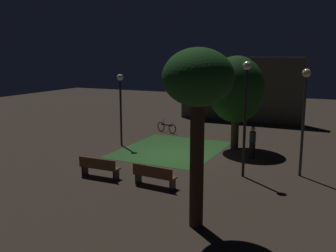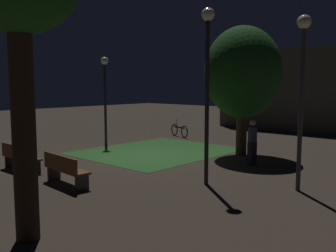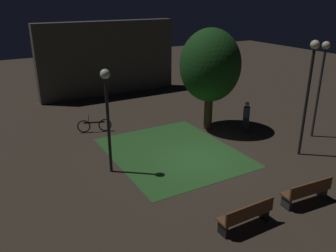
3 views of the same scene
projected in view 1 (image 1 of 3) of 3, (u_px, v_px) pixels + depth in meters
name	position (u px, v px, depth m)	size (l,w,h in m)	color
ground_plane	(171.00, 156.00, 19.66)	(60.00, 60.00, 0.00)	#3D3328
grass_lawn	(171.00, 150.00, 20.92)	(5.20, 6.25, 0.01)	#2D6028
bench_path_side	(99.00, 167.00, 16.11)	(1.80, 0.49, 0.88)	brown
bench_by_lamp	(154.00, 175.00, 15.01)	(1.83, 0.62, 0.88)	brown
tree_lawn_side	(198.00, 85.00, 10.88)	(2.07, 2.07, 5.40)	#2D2116
tree_left_canopy	(236.00, 90.00, 20.49)	(3.02, 3.02, 5.11)	#423021
lamp_post_near_wall	(304.00, 104.00, 15.86)	(0.36, 0.36, 4.60)	#333338
lamp_post_plaza_west	(120.00, 97.00, 21.34)	(0.36, 0.36, 4.09)	black
lamp_post_path_center	(246.00, 100.00, 15.75)	(0.36, 0.36, 4.91)	black
bicycle	(167.00, 127.00, 25.40)	(1.64, 0.62, 0.93)	black
pedestrian	(253.00, 141.00, 19.13)	(0.32, 0.32, 1.61)	black
building_wall_backdrop	(240.00, 89.00, 29.36)	(9.52, 0.80, 4.95)	#4C4742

